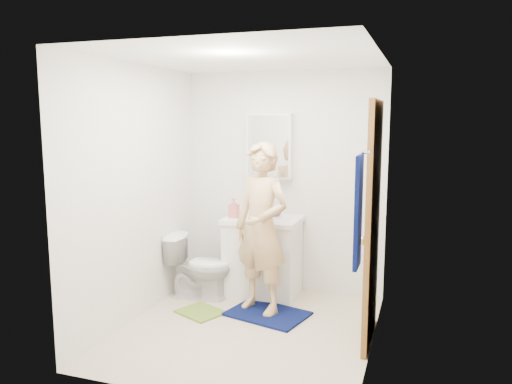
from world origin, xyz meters
TOP-DOWN VIEW (x-y plane):
  - floor at (0.00, 0.00)m, footprint 2.20×2.40m
  - ceiling at (0.00, 0.00)m, footprint 2.20×2.40m
  - wall_back at (0.00, 1.21)m, footprint 2.20×0.02m
  - wall_front at (0.00, -1.21)m, footprint 2.20×0.02m
  - wall_left at (-1.11, 0.00)m, footprint 0.02×2.40m
  - wall_right at (1.11, 0.00)m, footprint 0.02×2.40m
  - vanity_cabinet at (-0.15, 0.91)m, footprint 0.75×0.55m
  - countertop at (-0.15, 0.91)m, footprint 0.79×0.59m
  - sink_basin at (-0.15, 0.91)m, footprint 0.40×0.40m
  - faucet at (-0.15, 1.09)m, footprint 0.03×0.03m
  - medicine_cabinet at (-0.15, 1.14)m, footprint 0.50×0.12m
  - mirror_panel at (-0.15, 1.08)m, footprint 0.46×0.01m
  - door at (1.07, 0.15)m, footprint 0.05×0.80m
  - door_knob at (1.03, -0.17)m, footprint 0.07×0.07m
  - towel at (1.03, -0.57)m, footprint 0.03×0.24m
  - towel_hook at (1.07, -0.57)m, footprint 0.06×0.02m
  - toilet at (-0.76, 0.61)m, footprint 0.70×0.44m
  - bath_mat at (0.07, 0.37)m, footprint 0.85×0.70m
  - green_rug at (-0.57, 0.21)m, footprint 0.52×0.49m
  - soap_dispenser at (-0.45, 0.83)m, footprint 0.11×0.11m
  - toothbrush_cup at (-0.04, 1.02)m, footprint 0.15×0.15m
  - man at (-0.01, 0.42)m, footprint 0.71×0.59m

SIDE VIEW (x-z plane):
  - floor at x=0.00m, z-range -0.02..0.00m
  - green_rug at x=-0.57m, z-range 0.00..0.02m
  - bath_mat at x=0.07m, z-range 0.00..0.02m
  - toilet at x=-0.76m, z-range 0.00..0.68m
  - vanity_cabinet at x=-0.15m, z-range 0.00..0.80m
  - countertop at x=-0.15m, z-range 0.80..0.85m
  - sink_basin at x=-0.15m, z-range 0.83..0.86m
  - man at x=-0.01m, z-range 0.02..1.68m
  - toothbrush_cup at x=-0.04m, z-range 0.85..0.95m
  - faucet at x=-0.15m, z-range 0.85..0.97m
  - door_knob at x=1.03m, z-range 0.91..0.98m
  - soap_dispenser at x=-0.45m, z-range 0.85..1.05m
  - door at x=1.07m, z-range 0.00..2.05m
  - wall_back at x=0.00m, z-range 0.00..2.40m
  - wall_front at x=0.00m, z-range 0.00..2.40m
  - wall_left at x=-1.11m, z-range 0.00..2.40m
  - wall_right at x=1.11m, z-range 0.00..2.40m
  - towel at x=1.03m, z-range 0.85..1.65m
  - medicine_cabinet at x=-0.15m, z-range 1.25..1.95m
  - mirror_panel at x=-0.15m, z-range 1.27..1.93m
  - towel_hook at x=1.07m, z-range 1.66..1.68m
  - ceiling at x=0.00m, z-range 2.40..2.42m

